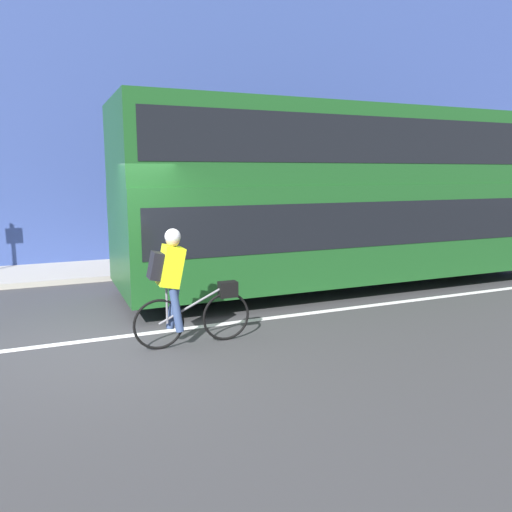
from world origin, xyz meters
name	(u,v)px	position (x,y,z in m)	size (l,w,h in m)	color
ground_plane	(102,344)	(0.00, 0.00, 0.00)	(80.00, 80.00, 0.00)	#38383A
road_center_line	(100,339)	(0.00, 0.19, 0.00)	(50.00, 0.14, 0.01)	silver
sidewalk_curb	(77,271)	(0.00, 5.27, 0.06)	(60.00, 2.24, 0.12)	#A8A399
building_facade	(62,64)	(0.00, 6.54, 4.97)	(60.00, 0.30, 9.93)	#33478C
bus	(347,191)	(5.13, 1.77, 2.00)	(9.26, 2.59, 3.59)	black
cyclist_on_bike	(180,284)	(1.01, -0.54, 0.88)	(1.66, 0.32, 1.64)	black
trash_bin	(244,242)	(4.20, 5.16, 0.54)	(0.53, 0.53, 0.84)	#262628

